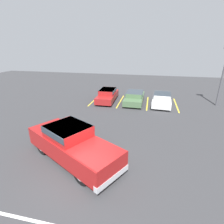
# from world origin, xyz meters

# --- Properties ---
(ground_plane) EXTENTS (60.00, 60.00, 0.00)m
(ground_plane) POSITION_xyz_m (0.00, 0.00, 0.00)
(ground_plane) COLOR #38383A
(stall_stripe_a) EXTENTS (0.12, 4.60, 0.01)m
(stall_stripe_a) POSITION_xyz_m (-3.20, 11.45, 0.00)
(stall_stripe_a) COLOR yellow
(stall_stripe_a) RESTS_ON ground_plane
(stall_stripe_b) EXTENTS (0.12, 4.60, 0.01)m
(stall_stripe_b) POSITION_xyz_m (-0.33, 11.45, 0.00)
(stall_stripe_b) COLOR yellow
(stall_stripe_b) RESTS_ON ground_plane
(stall_stripe_c) EXTENTS (0.12, 4.60, 0.01)m
(stall_stripe_c) POSITION_xyz_m (2.53, 11.45, 0.00)
(stall_stripe_c) COLOR yellow
(stall_stripe_c) RESTS_ON ground_plane
(stall_stripe_d) EXTENTS (0.12, 4.60, 0.01)m
(stall_stripe_d) POSITION_xyz_m (5.40, 11.45, 0.00)
(stall_stripe_d) COLOR yellow
(stall_stripe_d) RESTS_ON ground_plane
(aisle_stripe_foreground) EXTENTS (7.40, 0.12, 0.01)m
(aisle_stripe_foreground) POSITION_xyz_m (-0.98, -2.70, 0.00)
(aisle_stripe_foreground) COLOR white
(aisle_stripe_foreground) RESTS_ON ground_plane
(pickup_truck) EXTENTS (5.91, 4.50, 1.84)m
(pickup_truck) POSITION_xyz_m (-0.96, 0.87, 0.92)
(pickup_truck) COLOR #A51919
(pickup_truck) RESTS_ON ground_plane
(parked_sedan_a) EXTENTS (1.80, 4.40, 1.27)m
(parked_sedan_a) POSITION_xyz_m (-1.73, 11.38, 0.67)
(parked_sedan_a) COLOR maroon
(parked_sedan_a) RESTS_ON ground_plane
(parked_sedan_b) EXTENTS (1.86, 4.37, 1.15)m
(parked_sedan_b) POSITION_xyz_m (1.17, 11.37, 0.62)
(parked_sedan_b) COLOR #4C6B47
(parked_sedan_b) RESTS_ON ground_plane
(parked_sedan_c) EXTENTS (2.01, 4.35, 1.14)m
(parked_sedan_c) POSITION_xyz_m (3.93, 11.31, 0.61)
(parked_sedan_c) COLOR silver
(parked_sedan_c) RESTS_ON ground_plane
(light_post) EXTENTS (0.70, 0.36, 5.63)m
(light_post) POSITION_xyz_m (9.29, 12.19, 3.48)
(light_post) COLOR #515156
(light_post) RESTS_ON ground_plane
(wheel_stop_curb) EXTENTS (1.89, 0.20, 0.14)m
(wheel_stop_curb) POSITION_xyz_m (0.84, 14.14, 0.07)
(wheel_stop_curb) COLOR #B7B2A8
(wheel_stop_curb) RESTS_ON ground_plane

